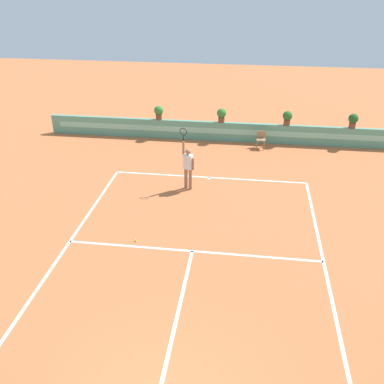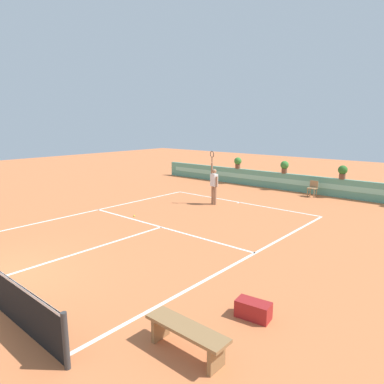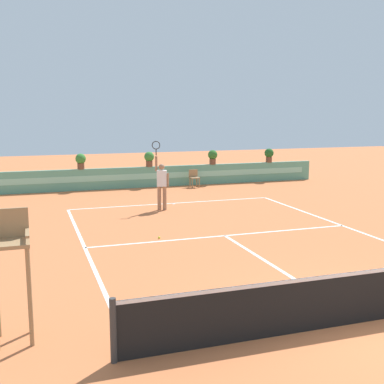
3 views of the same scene
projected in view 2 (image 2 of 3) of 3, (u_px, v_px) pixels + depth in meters
The scene contains 11 objects.
ground_plane at pixel (153, 229), 12.87m from camera, with size 60.00×60.00×0.00m, color #C66B3D.
court_lines at pixel (167, 225), 13.40m from camera, with size 8.32×11.94×0.01m.
back_wall_barrier at pixel (281, 181), 20.49m from camera, with size 18.00×0.21×1.00m.
ball_kid_chair at pixel (313, 188), 18.54m from camera, with size 0.44×0.44×0.85m.
bench_courtside at pixel (186, 333), 5.89m from camera, with size 1.60×0.44×0.51m.
gear_bag at pixel (253, 310), 7.01m from camera, with size 0.70×0.36×0.36m, color maroon.
tennis_player at pixel (214, 183), 16.67m from camera, with size 0.60×0.32×2.58m.
tennis_ball_near_baseline at pixel (134, 216), 14.62m from camera, with size 0.07×0.07×0.07m, color #CCE033.
potted_plant_left at pixel (238, 162), 22.30m from camera, with size 0.48×0.48×0.72m.
potted_plant_right at pixel (343, 171), 18.11m from camera, with size 0.48×0.48×0.72m.
potted_plant_centre at pixel (285, 166), 20.22m from camera, with size 0.48×0.48×0.72m.
Camera 2 is at (9.14, -2.41, 3.92)m, focal length 32.22 mm.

